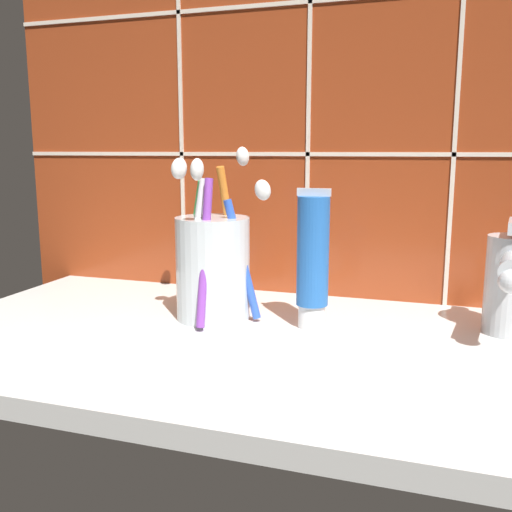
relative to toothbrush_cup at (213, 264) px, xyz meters
The scene contains 5 objects.
sink_counter 10.48cm from the toothbrush_cup, 41.78° to the right, with size 69.16×38.43×2.00cm, color silver.
tile_wall_backsplash 23.91cm from the toothbrush_cup, 68.27° to the left, with size 79.16×1.72×52.77cm.
toothbrush_cup is the anchor object (origin of this frame).
toothpaste_tube 11.31cm from the toothbrush_cup, ahead, with size 3.51×3.34×14.73cm.
sink_faucet 31.01cm from the toothbrush_cup, ahead, with size 5.19×11.98×11.70cm.
Camera 1 is at (17.95, -52.11, 20.53)cm, focal length 40.00 mm.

